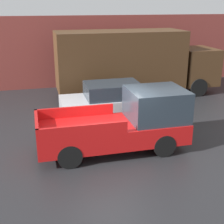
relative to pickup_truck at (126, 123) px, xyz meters
The scene contains 5 objects.
ground_plane 1.13m from the pickup_truck, 151.23° to the right, with size 60.00×60.00×0.00m, color #232326.
building_wall 9.27m from the pickup_truck, 93.14° to the left, with size 28.00×0.15×4.17m.
pickup_truck is the anchor object (origin of this frame).
car 3.38m from the pickup_truck, 84.72° to the left, with size 4.34×1.90×1.53m.
delivery_truck 6.86m from the pickup_truck, 70.35° to the left, with size 8.82×2.46×3.49m.
Camera 1 is at (-2.40, -9.22, 4.84)m, focal length 50.00 mm.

